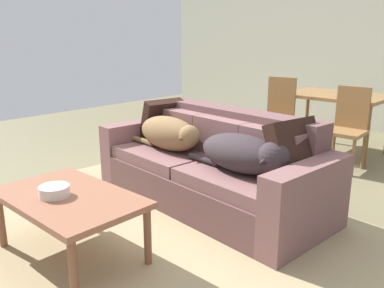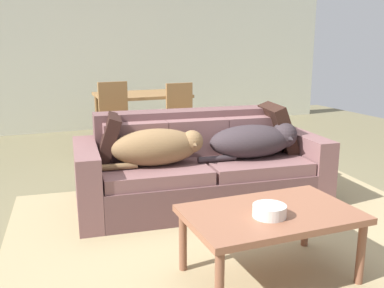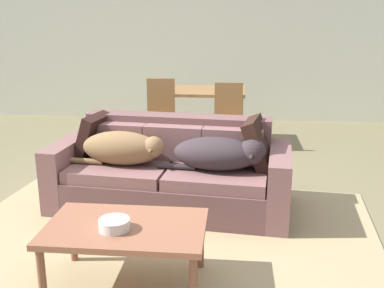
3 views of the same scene
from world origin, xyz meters
name	(u,v)px [view 3 (image 3 of 3)]	position (x,y,z in m)	size (l,w,h in m)	color
ground_plane	(169,212)	(0.00, 0.00, 0.00)	(10.00, 10.00, 0.00)	#71694A
back_partition	(203,39)	(0.00, 4.00, 1.35)	(8.00, 0.12, 2.70)	beige
area_rug	(154,254)	(0.00, -0.78, 0.01)	(3.40, 3.06, 0.01)	tan
couch	(172,173)	(0.00, 0.17, 0.31)	(2.23, 1.10, 0.81)	brown
dog_on_left_cushion	(124,148)	(-0.41, 0.05, 0.58)	(0.89, 0.38, 0.31)	brown
dog_on_right_cushion	(221,153)	(0.46, -0.01, 0.57)	(0.94, 0.45, 0.30)	#32292C
throw_pillow_by_left_arm	(92,136)	(-0.78, 0.30, 0.62)	(0.10, 0.42, 0.42)	black
throw_pillow_by_right_arm	(259,143)	(0.79, 0.15, 0.63)	(0.11, 0.45, 0.45)	black
coffee_table	(126,232)	(-0.10, -1.19, 0.39)	(1.02, 0.64, 0.44)	#8F583F
bowl_on_coffee_table	(114,224)	(-0.16, -1.25, 0.47)	(0.20, 0.20, 0.07)	silver
dining_table	(201,95)	(0.10, 2.45, 0.67)	(1.20, 0.85, 0.74)	olive
dining_chair_near_left	(161,113)	(-0.38, 1.87, 0.52)	(0.43, 0.43, 0.96)	olive
dining_chair_near_right	(228,116)	(0.49, 1.91, 0.50)	(0.42, 0.42, 0.91)	olive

